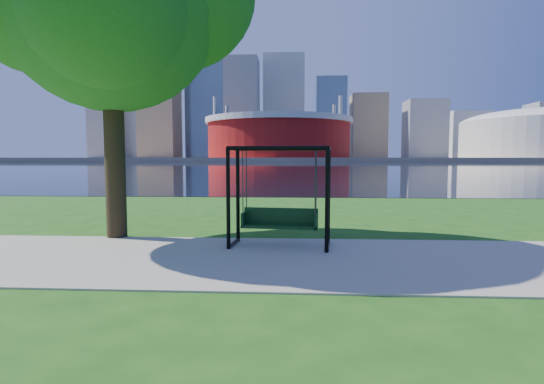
{
  "coord_description": "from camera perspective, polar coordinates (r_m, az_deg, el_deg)",
  "views": [
    {
      "loc": [
        0.39,
        -8.32,
        1.92
      ],
      "look_at": [
        -0.1,
        0.0,
        1.24
      ],
      "focal_mm": 28.0,
      "sensor_mm": 36.0,
      "label": 1
    }
  ],
  "objects": [
    {
      "name": "far_bank",
      "position": [
        314.32,
        3.3,
        4.46
      ],
      "size": [
        900.0,
        228.0,
        2.0
      ],
      "primitive_type": "cube",
      "color": "#937F60",
      "rests_on": "ground"
    },
    {
      "name": "arena",
      "position": [
        278.42,
        32.52,
        6.78
      ],
      "size": [
        84.0,
        84.0,
        26.56
      ],
      "color": "beige",
      "rests_on": "far_bank"
    },
    {
      "name": "stadium",
      "position": [
        243.85,
        0.92,
        7.52
      ],
      "size": [
        83.0,
        83.0,
        32.0
      ],
      "color": "maroon",
      "rests_on": "far_bank"
    },
    {
      "name": "river",
      "position": [
        110.34,
        3.16,
        3.63
      ],
      "size": [
        900.0,
        180.0,
        0.02
      ],
      "primitive_type": "cube",
      "color": "black",
      "rests_on": "ground"
    },
    {
      "name": "ground",
      "position": [
        8.55,
        0.69,
        -8.34
      ],
      "size": [
        900.0,
        900.0,
        0.0
      ],
      "primitive_type": "plane",
      "color": "#1E5114",
      "rests_on": "ground"
    },
    {
      "name": "skyline",
      "position": [
        329.5,
        2.57,
        10.54
      ],
      "size": [
        392.0,
        66.0,
        96.5
      ],
      "color": "gray",
      "rests_on": "far_bank"
    },
    {
      "name": "swing",
      "position": [
        8.99,
        1.06,
        -0.96
      ],
      "size": [
        2.19,
        1.12,
        2.16
      ],
      "rotation": [
        0.0,
        0.0,
        -0.1
      ],
      "color": "black",
      "rests_on": "ground"
    },
    {
      "name": "path",
      "position": [
        8.06,
        0.52,
        -9.04
      ],
      "size": [
        120.0,
        4.0,
        0.03
      ],
      "primitive_type": "cube",
      "color": "#9E937F",
      "rests_on": "ground"
    }
  ]
}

